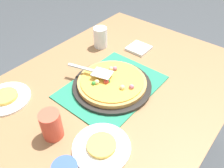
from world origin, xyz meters
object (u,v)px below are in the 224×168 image
pizza_server (93,71)px  plate_near_left (6,98)px  served_slice_left (5,96)px  napkin_stack (139,48)px  cup_near (100,37)px  cup_corner (51,125)px  pizza_pan (112,85)px  plate_far_right (102,147)px  pizza (112,82)px  served_slice_right (101,145)px

pizza_server → plate_near_left: bearing=-33.8°
served_slice_left → napkin_stack: (-0.73, 0.23, -0.01)m
cup_near → plate_near_left: bearing=-3.2°
cup_corner → napkin_stack: bearing=-173.1°
pizza_pan → served_slice_left: 0.49m
plate_far_right → pizza_server: (-0.26, -0.28, 0.07)m
pizza_pan → served_slice_left: (0.37, -0.32, 0.01)m
cup_corner → served_slice_left: bearing=-88.3°
pizza → served_slice_left: size_ratio=3.00×
pizza_pan → plate_far_right: 0.34m
pizza_pan → plate_near_left: pizza_pan is taller
plate_near_left → served_slice_right: (-0.08, 0.51, 0.01)m
cup_corner → pizza_server: cup_corner is taller
plate_far_right → napkin_stack: size_ratio=1.83×
served_slice_right → pizza_server: bearing=-133.0°
served_slice_right → napkin_stack: 0.70m
served_slice_right → pizza_server: 0.38m
pizza → cup_corner: cup_corner is taller
served_slice_right → pizza_server: pizza_server is taller
served_slice_right → pizza_server: (-0.26, -0.28, 0.05)m
cup_corner → napkin_stack: size_ratio=1.00×
cup_near → pizza_pan: bearing=49.7°
plate_far_right → served_slice_right: 0.01m
pizza_server → napkin_stack: 0.39m
plate_far_right → served_slice_right: served_slice_right is taller
served_slice_left → plate_far_right: bearing=99.3°
served_slice_left → served_slice_right: 0.52m
napkin_stack → plate_near_left: bearing=-17.8°
plate_near_left → cup_near: size_ratio=1.83×
pizza_pan → pizza: pizza is taller
pizza_pan → served_slice_left: served_slice_left is taller
pizza_pan → plate_far_right: (0.29, 0.18, -0.01)m
pizza_pan → pizza_server: pizza_server is taller
plate_near_left → napkin_stack: (-0.73, 0.23, 0.00)m
pizza_pan → served_slice_right: size_ratio=3.45×
plate_far_right → served_slice_left: size_ratio=2.00×
plate_far_right → served_slice_left: served_slice_left is taller
pizza_server → served_slice_left: bearing=-33.8°
served_slice_left → cup_near: bearing=176.8°
served_slice_left → cup_near: cup_near is taller
plate_near_left → pizza_server: 0.42m
pizza_pan → pizza: size_ratio=1.15×
served_slice_right → plate_far_right: bearing=0.0°
pizza_server → cup_corner: bearing=15.4°
plate_far_right → pizza_server: bearing=-133.0°
cup_near → napkin_stack: bearing=120.1°
plate_near_left → plate_far_right: bearing=99.3°
pizza_pan → served_slice_right: 0.34m
pizza → plate_near_left: size_ratio=1.50×
cup_corner → pizza: bearing=179.8°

